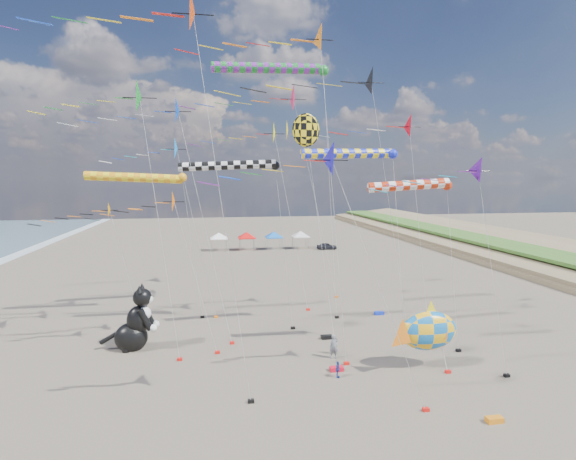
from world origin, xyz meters
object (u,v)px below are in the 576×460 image
(child_green, at_px, (333,347))
(fish_inflatable, at_px, (428,330))
(child_blue, at_px, (338,369))
(person_adult, at_px, (334,347))
(cat_inflatable, at_px, (134,317))
(parked_car, at_px, (327,246))

(child_green, bearing_deg, fish_inflatable, -5.53)
(child_blue, bearing_deg, fish_inflatable, -58.11)
(fish_inflatable, bearing_deg, person_adult, 154.98)
(child_blue, bearing_deg, child_green, 17.17)
(cat_inflatable, xyz_separation_m, parked_car, (26.90, 44.28, -1.91))
(fish_inflatable, relative_size, child_blue, 5.02)
(fish_inflatable, distance_m, child_blue, 6.78)
(child_green, relative_size, parked_car, 0.31)
(child_green, height_order, parked_car, parked_car)
(child_green, bearing_deg, cat_inflatable, -167.39)
(person_adult, height_order, child_blue, person_adult)
(cat_inflatable, relative_size, child_blue, 4.63)
(fish_inflatable, height_order, person_adult, fish_inflatable)
(fish_inflatable, height_order, child_green, fish_inflatable)
(cat_inflatable, relative_size, person_adult, 2.86)
(child_blue, distance_m, parked_car, 53.37)
(cat_inflatable, bearing_deg, child_green, -8.40)
(cat_inflatable, bearing_deg, fish_inflatable, -13.92)
(child_green, height_order, child_blue, child_green)
(child_green, relative_size, child_blue, 1.04)
(cat_inflatable, distance_m, child_blue, 15.87)
(child_blue, bearing_deg, person_adult, 17.67)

